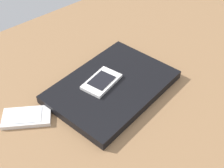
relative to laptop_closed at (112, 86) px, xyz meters
The scene contains 4 objects.
desk_surface 10.51cm from the laptop_closed, 35.59° to the left, with size 120.00×80.00×3.00cm, color olive.
laptop_closed is the anchor object (origin of this frame).
cell_phone_on_laptop 3.14cm from the laptop_closed, 134.61° to the left, with size 11.40×8.46×0.98cm.
cell_phone_on_desk 22.90cm from the laptop_closed, 164.01° to the left, with size 12.79×11.51×1.24cm.
Camera 1 is at (-46.54, -49.06, 57.59)cm, focal length 48.03 mm.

